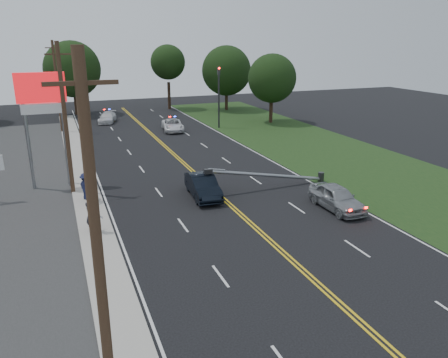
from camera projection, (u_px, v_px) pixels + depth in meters
name	position (u px, v px, depth m)	size (l,w,h in m)	color
ground	(273.00, 244.00, 22.55)	(120.00, 120.00, 0.00)	black
sidewalk	(88.00, 200.00, 28.50)	(1.80, 70.00, 0.12)	#A9A499
grass_verge	(363.00, 167.00, 36.09)	(12.00, 80.00, 0.01)	#183414
centerline_yellow	(209.00, 186.00, 31.42)	(0.36, 80.00, 0.00)	gold
pylon_sign	(42.00, 103.00, 29.50)	(3.20, 0.35, 8.00)	gray
traffic_signal	(219.00, 92.00, 50.73)	(0.28, 0.41, 7.05)	#2D2D30
fallen_streetlight	(274.00, 175.00, 30.81)	(9.36, 0.44, 1.91)	#2D2D30
utility_pole_near	(98.00, 254.00, 10.72)	(1.60, 0.28, 10.00)	#382619
utility_pole_mid	(65.00, 120.00, 28.46)	(1.60, 0.28, 10.00)	#382619
utility_pole_far	(57.00, 87.00, 47.97)	(1.60, 0.28, 10.00)	#382619
tree_6	(72.00, 69.00, 59.21)	(7.56, 7.56, 9.96)	black
tree_7	(168.00, 62.00, 63.78)	(5.05, 5.05, 9.38)	black
tree_8	(226.00, 71.00, 63.49)	(7.16, 7.16, 9.26)	black
tree_9	(272.00, 78.00, 53.68)	(5.95, 5.95, 8.45)	black
crashed_sedan	(203.00, 186.00, 29.09)	(1.60, 4.60, 1.52)	black
waiting_sedan	(337.00, 198.00, 26.97)	(1.78, 4.43, 1.51)	gray
emergency_a	(173.00, 125.00, 50.07)	(2.20, 4.77, 1.33)	silver
emergency_b	(107.00, 117.00, 55.13)	(1.78, 4.39, 1.27)	silver
bystander_a	(90.00, 216.00, 23.65)	(0.60, 0.40, 1.65)	#26262E
bystander_b	(97.00, 216.00, 23.47)	(0.90, 0.70, 1.84)	silver
bystander_c	(85.00, 186.00, 28.26)	(1.14, 0.65, 1.76)	#1B2145
bystander_d	(94.00, 189.00, 27.79)	(1.01, 0.42, 1.72)	#4F443F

